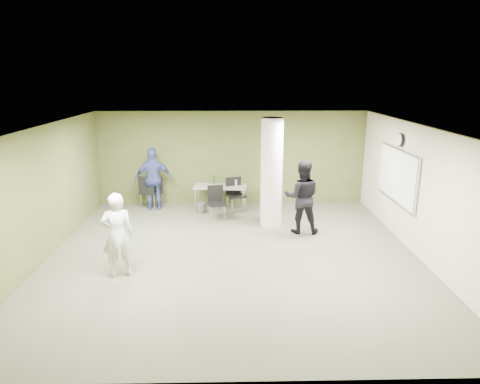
{
  "coord_description": "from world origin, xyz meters",
  "views": [
    {
      "loc": [
        -0.05,
        -8.66,
        3.82
      ],
      "look_at": [
        0.17,
        1.0,
        1.16
      ],
      "focal_mm": 32.0,
      "sensor_mm": 36.0,
      "label": 1
    }
  ],
  "objects_px": {
    "chair_back_left": "(155,190)",
    "folding_table": "(220,187)",
    "woman_white": "(118,235)",
    "man_black": "(302,197)",
    "man_blue": "(154,179)"
  },
  "relations": [
    {
      "from": "chair_back_left",
      "to": "folding_table",
      "type": "bearing_deg",
      "value": 149.17
    },
    {
      "from": "folding_table",
      "to": "man_black",
      "type": "xyz_separation_m",
      "value": [
        2.06,
        -1.91,
        0.24
      ]
    },
    {
      "from": "man_black",
      "to": "man_blue",
      "type": "relative_size",
      "value": 1.0
    },
    {
      "from": "folding_table",
      "to": "man_black",
      "type": "bearing_deg",
      "value": -38.09
    },
    {
      "from": "chair_back_left",
      "to": "woman_white",
      "type": "xyz_separation_m",
      "value": [
        0.06,
        -4.49,
        0.31
      ]
    },
    {
      "from": "chair_back_left",
      "to": "woman_white",
      "type": "bearing_deg",
      "value": 67.29
    },
    {
      "from": "man_blue",
      "to": "chair_back_left",
      "type": "bearing_deg",
      "value": -94.73
    },
    {
      "from": "man_blue",
      "to": "woman_white",
      "type": "bearing_deg",
      "value": 80.56
    },
    {
      "from": "chair_back_left",
      "to": "man_blue",
      "type": "height_order",
      "value": "man_blue"
    },
    {
      "from": "woman_white",
      "to": "man_black",
      "type": "distance_m",
      "value": 4.57
    },
    {
      "from": "man_blue",
      "to": "man_black",
      "type": "bearing_deg",
      "value": 143.43
    },
    {
      "from": "chair_back_left",
      "to": "woman_white",
      "type": "distance_m",
      "value": 4.5
    },
    {
      "from": "folding_table",
      "to": "woman_white",
      "type": "height_order",
      "value": "woman_white"
    },
    {
      "from": "woman_white",
      "to": "man_black",
      "type": "bearing_deg",
      "value": -163.34
    },
    {
      "from": "folding_table",
      "to": "man_blue",
      "type": "bearing_deg",
      "value": -177.52
    }
  ]
}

